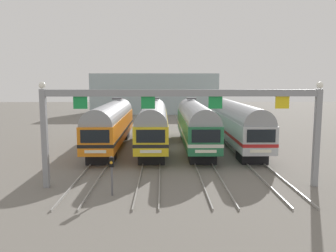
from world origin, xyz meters
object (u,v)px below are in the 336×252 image
at_px(commuter_train_orange, 111,123).
at_px(commuter_train_green, 195,123).
at_px(commuter_train_yellow, 153,123).
at_px(commuter_train_stainless, 237,122).
at_px(yard_signal_mast, 112,168).
at_px(catenary_gantry, 182,110).

relative_size(commuter_train_orange, commuter_train_green, 1.00).
distance_m(commuter_train_orange, commuter_train_yellow, 4.38).
relative_size(commuter_train_orange, commuter_train_stainless, 1.00).
bearing_deg(commuter_train_stainless, commuter_train_yellow, 179.97).
relative_size(commuter_train_green, yard_signal_mast, 7.37).
bearing_deg(commuter_train_green, yard_signal_mast, -113.31).
height_order(commuter_train_yellow, catenary_gantry, catenary_gantry).
distance_m(commuter_train_yellow, commuter_train_green, 4.38).
bearing_deg(commuter_train_orange, commuter_train_green, 0.00).
distance_m(commuter_train_orange, commuter_train_green, 8.75).
distance_m(commuter_train_green, commuter_train_stainless, 4.38).
height_order(commuter_train_stainless, yard_signal_mast, commuter_train_stainless).
height_order(catenary_gantry, yard_signal_mast, catenary_gantry).
bearing_deg(catenary_gantry, commuter_train_orange, 115.94).
bearing_deg(commuter_train_green, commuter_train_yellow, 180.00).
height_order(commuter_train_orange, catenary_gantry, catenary_gantry).
xyz_separation_m(commuter_train_orange, commuter_train_yellow, (4.38, 0.00, 0.00)).
bearing_deg(yard_signal_mast, commuter_train_stainless, 54.31).
height_order(commuter_train_green, commuter_train_stainless, commuter_train_green).
xyz_separation_m(commuter_train_yellow, commuter_train_green, (4.38, 0.00, 0.00)).
xyz_separation_m(commuter_train_yellow, yard_signal_mast, (-2.19, -15.24, -0.97)).
xyz_separation_m(catenary_gantry, yard_signal_mast, (-4.38, -1.74, -3.42)).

